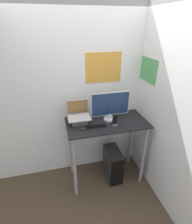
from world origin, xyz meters
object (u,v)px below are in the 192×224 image
Objects in this scene: laptop at (79,117)px; monitor at (110,107)px; cell_phone at (115,122)px; keyboard at (96,127)px; mouse at (82,129)px; computer_tower at (113,164)px.

laptop is 0.56× the size of monitor.
cell_phone is at bearing -23.62° from laptop.
laptop is 0.47m from monitor.
mouse is at bearing -179.06° from keyboard.
laptop is 0.29m from keyboard.
monitor is 3.34× the size of cell_phone.
mouse is at bearing -157.97° from monitor.
keyboard is at bearing 178.44° from cell_phone.
laptop reaches higher than mouse.
laptop is at bearing 92.69° from mouse.
keyboard is 4.66× the size of mouse.
keyboard reaches higher than computer_tower.
cell_phone is (0.26, -0.01, 0.04)m from keyboard.
mouse is (0.01, -0.20, -0.07)m from laptop.
mouse is at bearing 179.51° from cell_phone.
monitor is at bearing 115.30° from computer_tower.
mouse is (-0.19, -0.00, 0.01)m from keyboard.
mouse reaches higher than keyboard.
computer_tower is at bearing -13.46° from laptop.
cell_phone is 0.32× the size of computer_tower.
computer_tower is (0.29, 0.08, -0.79)m from keyboard.
keyboard is at bearing 0.94° from mouse.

